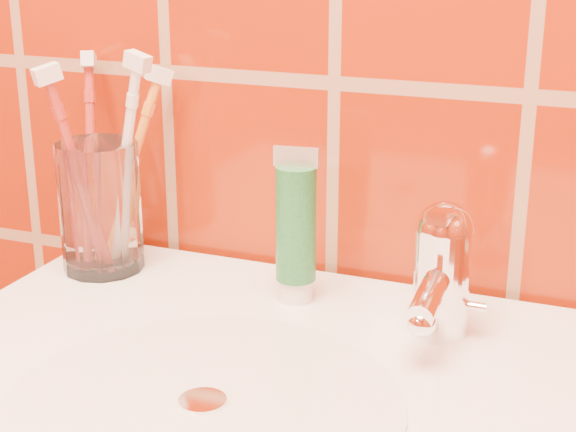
% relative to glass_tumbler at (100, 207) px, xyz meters
% --- Properties ---
extents(glass_tumbler, '(0.10, 0.10, 0.13)m').
position_rel_glass_tumbler_xyz_m(glass_tumbler, '(0.00, 0.00, 0.00)').
color(glass_tumbler, white).
rests_on(glass_tumbler, pedestal_sink).
extents(toothpaste_tube, '(0.04, 0.04, 0.15)m').
position_rel_glass_tumbler_xyz_m(toothpaste_tube, '(0.21, -0.00, 0.00)').
color(toothpaste_tube, white).
rests_on(toothpaste_tube, pedestal_sink).
extents(faucet, '(0.05, 0.11, 0.12)m').
position_rel_glass_tumbler_xyz_m(faucet, '(0.35, -0.03, -0.00)').
color(faucet, white).
rests_on(faucet, pedestal_sink).
extents(toothbrush_0, '(0.12, 0.17, 0.23)m').
position_rel_glass_tumbler_xyz_m(toothbrush_0, '(-0.03, 0.03, 0.04)').
color(toothbrush_0, '#A52A23').
rests_on(toothbrush_0, glass_tumbler).
extents(toothbrush_1, '(0.10, 0.09, 0.23)m').
position_rel_glass_tumbler_xyz_m(toothbrush_1, '(0.03, 0.01, 0.04)').
color(toothbrush_1, white).
rests_on(toothbrush_1, glass_tumbler).
extents(toothbrush_2, '(0.10, 0.12, 0.23)m').
position_rel_glass_tumbler_xyz_m(toothbrush_2, '(-0.00, -0.03, 0.04)').
color(toothbrush_2, '#A62B23').
rests_on(toothbrush_2, glass_tumbler).
extents(toothbrush_3, '(0.15, 0.15, 0.22)m').
position_rel_glass_tumbler_xyz_m(toothbrush_3, '(0.02, 0.03, 0.03)').
color(toothbrush_3, orange).
rests_on(toothbrush_3, glass_tumbler).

